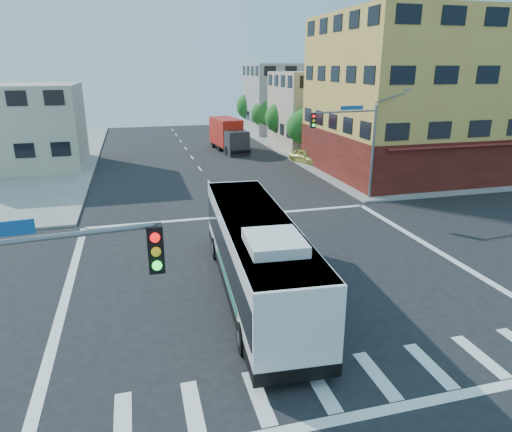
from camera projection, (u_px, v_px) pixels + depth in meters
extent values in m
plane|color=black|center=(275.00, 276.00, 21.98)|extent=(120.00, 120.00, 0.00)
cube|color=gray|center=(443.00, 139.00, 62.66)|extent=(50.00, 50.00, 0.15)
cube|color=gold|center=(425.00, 96.00, 41.67)|extent=(18.00, 15.00, 14.00)
cube|color=maroon|center=(419.00, 151.00, 43.23)|extent=(18.09, 15.08, 4.00)
cube|color=maroon|center=(473.00, 146.00, 36.22)|extent=(16.00, 1.60, 0.51)
cube|color=tan|center=(326.00, 110.00, 55.94)|extent=(12.00, 10.00, 9.00)
cube|color=#A1A19C|center=(289.00, 98.00, 68.64)|extent=(12.00, 10.00, 10.00)
cube|color=#BEB59D|center=(16.00, 127.00, 44.10)|extent=(12.00, 10.00, 8.00)
cylinder|color=slate|center=(373.00, 154.00, 33.44)|extent=(0.18, 0.18, 7.00)
cylinder|color=slate|center=(345.00, 112.00, 31.63)|extent=(5.01, 0.62, 0.12)
cube|color=black|center=(313.00, 120.00, 30.95)|extent=(0.32, 0.30, 1.00)
sphere|color=#FF0C0C|center=(314.00, 116.00, 30.70)|extent=(0.20, 0.20, 0.20)
sphere|color=yellow|center=(314.00, 121.00, 30.79)|extent=(0.20, 0.20, 0.20)
sphere|color=#19FF33|center=(314.00, 125.00, 30.88)|extent=(0.20, 0.20, 0.20)
cube|color=#144B8D|center=(352.00, 108.00, 31.72)|extent=(1.80, 0.22, 0.28)
cube|color=gray|center=(407.00, 90.00, 32.88)|extent=(0.50, 0.22, 0.14)
cylinder|color=slate|center=(13.00, 242.00, 8.20)|extent=(5.01, 0.62, 0.12)
cube|color=black|center=(156.00, 249.00, 9.20)|extent=(0.32, 0.30, 1.00)
sphere|color=#FF0C0C|center=(155.00, 238.00, 8.95)|extent=(0.20, 0.20, 0.20)
sphere|color=yellow|center=(156.00, 252.00, 9.04)|extent=(0.20, 0.20, 0.20)
sphere|color=#19FF33|center=(157.00, 266.00, 9.14)|extent=(0.20, 0.20, 0.20)
cylinder|color=#331D12|center=(302.00, 149.00, 50.27)|extent=(0.28, 0.28, 1.92)
sphere|color=#1E5518|center=(303.00, 127.00, 49.52)|extent=(3.60, 3.60, 3.60)
sphere|color=#1E5518|center=(308.00, 118.00, 49.06)|extent=(2.52, 2.52, 2.52)
cylinder|color=#331D12|center=(280.00, 138.00, 57.60)|extent=(0.28, 0.28, 1.99)
sphere|color=#1E5518|center=(280.00, 118.00, 56.81)|extent=(3.80, 3.80, 3.80)
sphere|color=#1E5518|center=(284.00, 110.00, 56.34)|extent=(2.66, 2.66, 2.66)
cylinder|color=#331D12|center=(263.00, 130.00, 64.96)|extent=(0.28, 0.28, 1.89)
sphere|color=#1E5518|center=(263.00, 114.00, 64.24)|extent=(3.40, 3.40, 3.40)
sphere|color=#1E5518|center=(266.00, 108.00, 63.79)|extent=(2.38, 2.38, 2.38)
cylinder|color=#331D12|center=(249.00, 123.00, 72.28)|extent=(0.28, 0.28, 2.03)
sphere|color=#1E5518|center=(249.00, 106.00, 71.46)|extent=(4.00, 4.00, 4.00)
sphere|color=#1E5518|center=(252.00, 100.00, 70.97)|extent=(2.80, 2.80, 2.80)
cube|color=black|center=(256.00, 281.00, 20.07)|extent=(3.66, 13.37, 0.49)
cube|color=white|center=(256.00, 253.00, 19.65)|extent=(3.64, 13.34, 3.13)
cube|color=black|center=(256.00, 249.00, 19.59)|extent=(3.67, 12.95, 1.37)
cube|color=black|center=(234.00, 207.00, 25.71)|extent=(2.58, 0.23, 1.48)
cube|color=#E5590C|center=(233.00, 188.00, 25.39)|extent=(2.10, 0.19, 0.31)
cube|color=white|center=(256.00, 220.00, 19.18)|extent=(3.57, 13.07, 0.13)
cube|color=white|center=(275.00, 242.00, 16.03)|extent=(2.11, 2.54, 0.40)
cube|color=#0F6A4A|center=(226.00, 278.00, 19.13)|extent=(0.41, 6.03, 0.31)
cube|color=#0F6A4A|center=(291.00, 272.00, 19.65)|extent=(0.41, 6.03, 0.31)
cylinder|color=black|center=(216.00, 248.00, 23.77)|extent=(0.40, 1.16, 1.14)
cylinder|color=#99999E|center=(213.00, 248.00, 23.74)|extent=(0.08, 0.57, 0.57)
cylinder|color=black|center=(265.00, 245.00, 24.26)|extent=(0.40, 1.16, 1.14)
cylinder|color=#99999E|center=(268.00, 244.00, 24.29)|extent=(0.08, 0.57, 0.57)
cylinder|color=black|center=(243.00, 338.00, 15.91)|extent=(0.40, 1.16, 1.14)
cylinder|color=#99999E|center=(239.00, 339.00, 15.88)|extent=(0.08, 0.57, 0.57)
cylinder|color=black|center=(315.00, 330.00, 16.39)|extent=(0.40, 1.16, 1.14)
cylinder|color=#99999E|center=(319.00, 330.00, 16.42)|extent=(0.08, 0.57, 0.57)
cube|color=#2A292F|center=(237.00, 143.00, 51.45)|extent=(2.62, 2.53, 2.69)
cube|color=black|center=(239.00, 141.00, 50.45)|extent=(2.17, 0.32, 1.03)
cube|color=red|center=(226.00, 131.00, 54.67)|extent=(3.11, 6.03, 3.10)
cube|color=black|center=(229.00, 146.00, 54.07)|extent=(3.18, 8.47, 0.31)
cylinder|color=black|center=(227.00, 151.00, 51.52)|extent=(0.40, 1.06, 1.03)
cylinder|color=black|center=(245.00, 150.00, 52.27)|extent=(0.40, 1.06, 1.03)
cylinder|color=black|center=(219.00, 147.00, 54.17)|extent=(0.40, 1.06, 1.03)
cylinder|color=black|center=(237.00, 146.00, 54.92)|extent=(0.40, 1.06, 1.03)
cylinder|color=black|center=(213.00, 143.00, 56.46)|extent=(0.40, 1.06, 1.03)
cylinder|color=black|center=(230.00, 142.00, 57.21)|extent=(0.40, 1.06, 1.03)
imported|color=#C2B74E|center=(306.00, 156.00, 47.21)|extent=(2.98, 4.62, 1.46)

